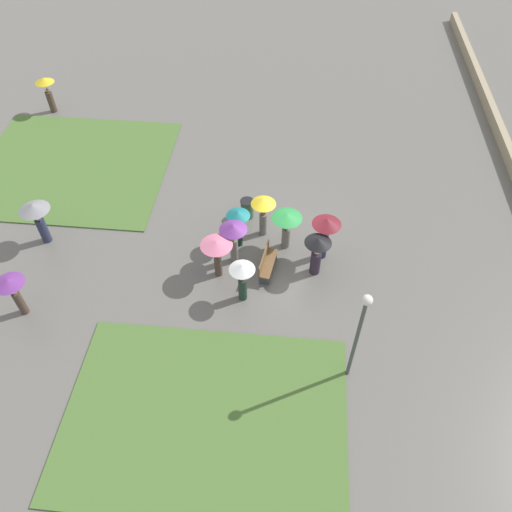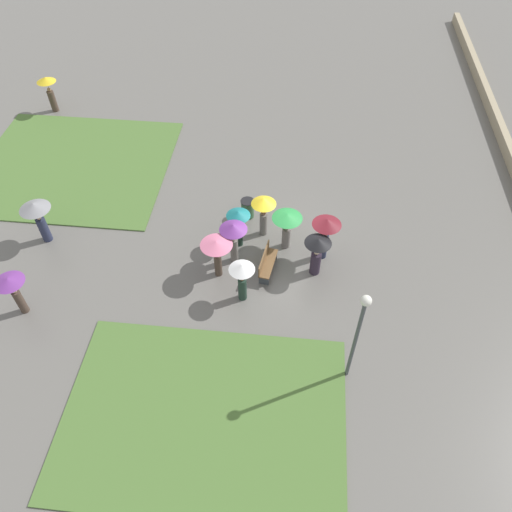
{
  "view_description": "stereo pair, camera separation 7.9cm",
  "coord_description": "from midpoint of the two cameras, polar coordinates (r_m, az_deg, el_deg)",
  "views": [
    {
      "loc": [
        -13.9,
        -0.24,
        14.68
      ],
      "look_at": [
        -1.25,
        0.98,
        0.63
      ],
      "focal_mm": 35.0,
      "sensor_mm": 36.0,
      "label": 1
    },
    {
      "loc": [
        -13.89,
        -0.32,
        14.68
      ],
      "look_at": [
        -1.25,
        0.98,
        0.63
      ],
      "focal_mm": 35.0,
      "sensor_mm": 36.0,
      "label": 2
    }
  ],
  "objects": [
    {
      "name": "ground_plane",
      "position": [
        20.22,
        3.24,
        1.21
      ],
      "size": [
        90.0,
        90.0,
        0.0
      ],
      "primitive_type": "plane",
      "color": "#66635E"
    },
    {
      "name": "lawn_patch_near",
      "position": [
        16.16,
        -5.81,
        -17.67
      ],
      "size": [
        6.13,
        8.66,
        0.06
      ],
      "color": "#4C7033",
      "rests_on": "ground_plane"
    },
    {
      "name": "lawn_patch_far",
      "position": [
        25.53,
        -20.03,
        9.7
      ],
      "size": [
        7.96,
        8.91,
        0.06
      ],
      "color": "#4C7033",
      "rests_on": "ground_plane"
    },
    {
      "name": "park_bench",
      "position": [
        18.96,
        1.34,
        -0.73
      ],
      "size": [
        1.59,
        0.65,
        0.9
      ],
      "rotation": [
        0.0,
        0.0,
        -0.15
      ],
      "color": "brown",
      "rests_on": "ground_plane"
    },
    {
      "name": "lamp_post",
      "position": [
        14.79,
        11.82,
        -8.02
      ],
      "size": [
        0.32,
        0.32,
        4.11
      ],
      "color": "#474C51",
      "rests_on": "ground_plane"
    },
    {
      "name": "trash_bin",
      "position": [
        21.12,
        -0.87,
        5.45
      ],
      "size": [
        0.58,
        0.58,
        0.86
      ],
      "color": "#335638",
      "rests_on": "ground_plane"
    },
    {
      "name": "crowd_person_black",
      "position": [
        18.5,
        7.11,
        0.6
      ],
      "size": [
        1.01,
        1.01,
        1.82
      ],
      "rotation": [
        0.0,
        0.0,
        0.52
      ],
      "color": "#2D2333",
      "rests_on": "ground_plane"
    },
    {
      "name": "crowd_person_yellow",
      "position": [
        19.69,
        0.99,
        5.57
      ],
      "size": [
        0.99,
        0.99,
        1.9
      ],
      "rotation": [
        0.0,
        0.0,
        4.19
      ],
      "color": "slate",
      "rests_on": "ground_plane"
    },
    {
      "name": "crowd_person_maroon",
      "position": [
        18.85,
        8.15,
        3.16
      ],
      "size": [
        1.11,
        1.11,
        2.02
      ],
      "rotation": [
        0.0,
        0.0,
        3.0
      ],
      "color": "#282D47",
      "rests_on": "ground_plane"
    },
    {
      "name": "crowd_person_green",
      "position": [
        19.28,
        3.68,
        3.84
      ],
      "size": [
        1.18,
        1.18,
        1.74
      ],
      "rotation": [
        0.0,
        0.0,
        0.63
      ],
      "color": "slate",
      "rests_on": "ground_plane"
    },
    {
      "name": "crowd_person_teal",
      "position": [
        19.33,
        -1.9,
        4.02
      ],
      "size": [
        0.94,
        0.94,
        1.79
      ],
      "rotation": [
        0.0,
        0.0,
        5.73
      ],
      "color": "#1E3328",
      "rests_on": "ground_plane"
    },
    {
      "name": "crowd_person_purple",
      "position": [
        18.61,
        -2.46,
        2.55
      ],
      "size": [
        1.06,
        1.06,
        1.93
      ],
      "rotation": [
        0.0,
        0.0,
        5.64
      ],
      "color": "slate",
      "rests_on": "ground_plane"
    },
    {
      "name": "crowd_person_white",
      "position": [
        17.46,
        -1.49,
        -2.18
      ],
      "size": [
        0.93,
        0.93,
        1.83
      ],
      "rotation": [
        0.0,
        0.0,
        2.21
      ],
      "color": "#1E3328",
      "rests_on": "ground_plane"
    },
    {
      "name": "crowd_person_pink",
      "position": [
        18.19,
        -4.39,
        0.81
      ],
      "size": [
        1.19,
        1.19,
        1.79
      ],
      "rotation": [
        0.0,
        0.0,
        3.7
      ],
      "color": "#47382D",
      "rests_on": "ground_plane"
    },
    {
      "name": "lone_walker_far_path",
      "position": [
        29.39,
        -22.57,
        17.35
      ],
      "size": [
        0.98,
        0.98,
        1.93
      ],
      "rotation": [
        0.0,
        0.0,
        6.15
      ],
      "color": "#47382D",
      "rests_on": "ground_plane"
    },
    {
      "name": "lone_walker_mid_plaza",
      "position": [
        18.96,
        -25.99,
        -3.23
      ],
      "size": [
        1.05,
        1.05,
        1.81
      ],
      "rotation": [
        0.0,
        0.0,
        0.48
      ],
      "color": "#47382D",
      "rests_on": "ground_plane"
    },
    {
      "name": "lone_walker_near_lawn",
      "position": [
        21.18,
        -23.66,
        4.51
      ],
      "size": [
        1.19,
        1.19,
        1.95
      ],
      "rotation": [
        0.0,
        0.0,
        4.56
      ],
      "color": "#282D47",
      "rests_on": "ground_plane"
    }
  ]
}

